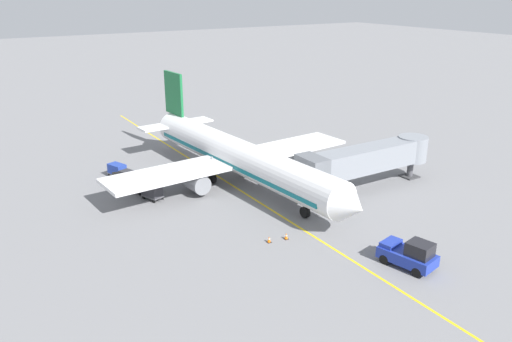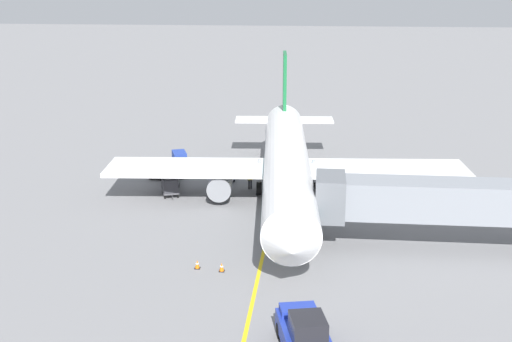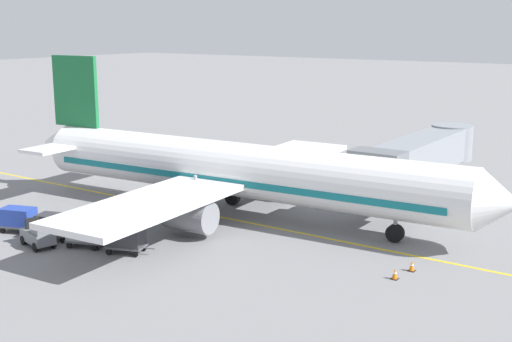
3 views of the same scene
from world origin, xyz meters
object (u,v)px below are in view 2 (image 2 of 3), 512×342
(jet_bridge, at_px, (442,200))
(baggage_cart_third_in_train, at_px, (176,167))
(baggage_cart_tail_end, at_px, (179,158))
(ground_crew_wing_walker, at_px, (250,179))
(baggage_cart_second_in_train, at_px, (171,175))
(safety_cone_nose_right, at_px, (222,267))
(parked_airliner, at_px, (287,164))
(safety_cone_nose_left, at_px, (197,264))
(baggage_tug_lead, at_px, (224,173))
(pushback_tractor, at_px, (304,333))
(baggage_cart_front, at_px, (170,185))
(baggage_tug_trailing, at_px, (160,170))

(jet_bridge, distance_m, baggage_cart_third_in_train, 26.41)
(baggage_cart_tail_end, distance_m, ground_crew_wing_walker, 9.80)
(baggage_cart_second_in_train, bearing_deg, safety_cone_nose_right, 112.32)
(parked_airliner, distance_m, safety_cone_nose_left, 15.07)
(baggage_tug_lead, height_order, safety_cone_nose_right, baggage_tug_lead)
(jet_bridge, bearing_deg, baggage_cart_second_in_train, -29.52)
(baggage_cart_tail_end, xyz_separation_m, safety_cone_nose_right, (-7.64, 23.34, -0.66))
(parked_airliner, bearing_deg, safety_cone_nose_left, 70.44)
(pushback_tractor, distance_m, ground_crew_wing_walker, 26.80)
(jet_bridge, bearing_deg, baggage_tug_lead, -39.86)
(baggage_cart_front, bearing_deg, baggage_cart_second_in_train, -79.03)
(baggage_tug_lead, bearing_deg, pushback_tractor, 105.97)
(baggage_cart_front, distance_m, ground_crew_wing_walker, 7.07)
(baggage_cart_front, height_order, baggage_cart_third_in_train, same)
(baggage_tug_lead, bearing_deg, jet_bridge, 140.14)
(parked_airliner, xyz_separation_m, baggage_tug_lead, (5.99, -5.32, -2.47))
(pushback_tractor, relative_size, baggage_cart_second_in_train, 1.61)
(baggage_cart_front, bearing_deg, jet_bridge, 155.80)
(baggage_cart_tail_end, bearing_deg, ground_crew_wing_walker, 141.08)
(jet_bridge, distance_m, safety_cone_nose_left, 17.06)
(pushback_tractor, xyz_separation_m, safety_cone_nose_right, (5.51, -9.04, -0.81))
(baggage_tug_lead, bearing_deg, baggage_cart_tail_end, -37.42)
(baggage_tug_lead, height_order, ground_crew_wing_walker, ground_crew_wing_walker)
(baggage_cart_second_in_train, bearing_deg, baggage_cart_front, 100.97)
(baggage_tug_lead, xyz_separation_m, baggage_cart_third_in_train, (4.63, -0.67, 0.24))
(baggage_cart_front, distance_m, baggage_cart_third_in_train, 5.48)
(parked_airliner, height_order, baggage_cart_second_in_train, parked_airliner)
(baggage_tug_trailing, relative_size, safety_cone_nose_right, 4.61)
(baggage_cart_third_in_train, bearing_deg, jet_bridge, 145.49)
(pushback_tractor, relative_size, ground_crew_wing_walker, 2.83)
(ground_crew_wing_walker, bearing_deg, baggage_tug_lead, -41.57)
(safety_cone_nose_right, bearing_deg, baggage_tug_lead, -82.22)
(safety_cone_nose_right, bearing_deg, parked_airliner, -103.17)
(pushback_tractor, relative_size, safety_cone_nose_left, 8.10)
(safety_cone_nose_right, bearing_deg, ground_crew_wing_walker, -89.93)
(baggage_tug_trailing, distance_m, safety_cone_nose_left, 20.88)
(jet_bridge, bearing_deg, baggage_cart_front, -24.20)
(baggage_tug_lead, bearing_deg, baggage_cart_third_in_train, -8.27)
(baggage_cart_tail_end, bearing_deg, baggage_cart_second_in_train, 94.43)
(parked_airliner, relative_size, baggage_cart_second_in_train, 12.61)
(jet_bridge, height_order, baggage_tug_lead, jet_bridge)
(baggage_tug_lead, bearing_deg, safety_cone_nose_left, 93.09)
(baggage_cart_third_in_train, height_order, ground_crew_wing_walker, ground_crew_wing_walker)
(baggage_tug_lead, relative_size, baggage_cart_tail_end, 0.93)
(pushback_tractor, relative_size, baggage_tug_trailing, 1.76)
(pushback_tractor, relative_size, safety_cone_nose_right, 8.10)
(baggage_tug_lead, xyz_separation_m, baggage_cart_second_in_train, (4.53, 2.02, 0.24))
(baggage_cart_front, xyz_separation_m, baggage_cart_second_in_train, (0.53, -2.76, 0.00))
(baggage_cart_second_in_train, distance_m, baggage_cart_third_in_train, 2.69)
(jet_bridge, height_order, baggage_cart_second_in_train, jet_bridge)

